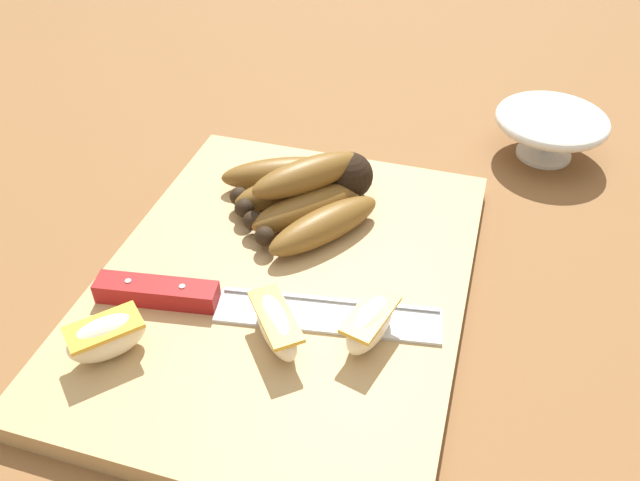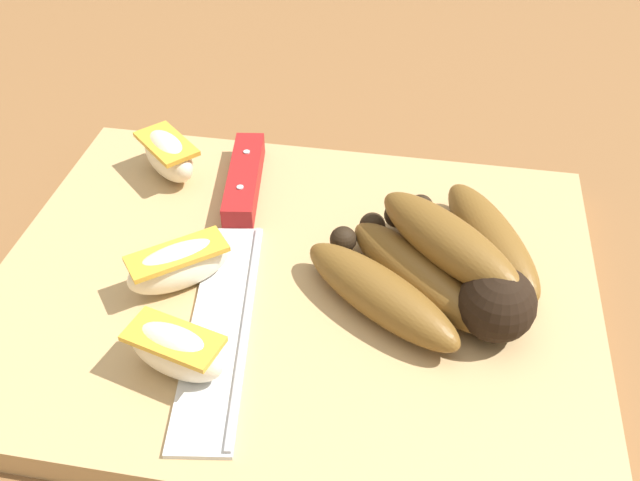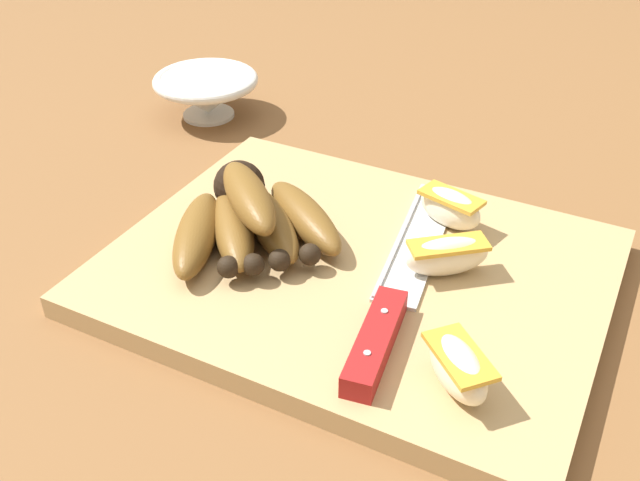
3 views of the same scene
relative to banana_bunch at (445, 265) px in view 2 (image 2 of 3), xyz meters
name	(u,v)px [view 2 (image 2 of 3)]	position (x,y,z in m)	size (l,w,h in m)	color
ground_plane	(299,312)	(-0.09, -0.02, -0.04)	(6.00, 6.00, 0.00)	brown
cutting_board	(294,289)	(-0.10, -0.01, -0.03)	(0.39, 0.31, 0.02)	tan
banana_bunch	(445,265)	(0.00, 0.00, 0.00)	(0.17, 0.17, 0.06)	black
chefs_knife	(238,223)	(-0.14, 0.03, -0.01)	(0.07, 0.28, 0.02)	silver
apple_wedge_near	(179,265)	(-0.17, -0.03, 0.00)	(0.07, 0.06, 0.03)	#F4E5C1
apple_wedge_middle	(168,155)	(-0.21, 0.09, 0.00)	(0.06, 0.06, 0.04)	#F4E5C1
apple_wedge_far	(176,351)	(-0.14, -0.09, 0.00)	(0.06, 0.04, 0.03)	#F4E5C1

